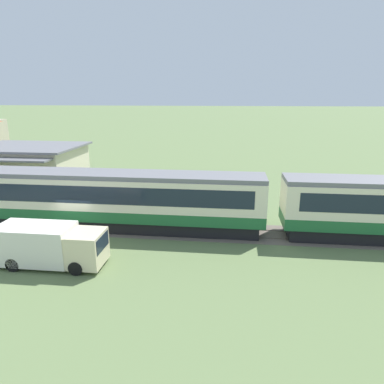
% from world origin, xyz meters
% --- Properties ---
extents(ground_plane, '(600.00, 600.00, 0.00)m').
position_xyz_m(ground_plane, '(0.00, 0.00, 0.00)').
color(ground_plane, '#607547').
extents(passenger_train, '(65.04, 3.01, 4.21)m').
position_xyz_m(passenger_train, '(3.11, 1.41, 2.34)').
color(passenger_train, '#1E6033').
rests_on(passenger_train, ground_plane).
extents(station_building, '(10.73, 9.26, 4.52)m').
position_xyz_m(station_building, '(-10.01, 11.12, 2.29)').
color(station_building, beige).
rests_on(station_building, ground_plane).
extents(delivery_truck_cream, '(6.14, 2.21, 2.38)m').
position_xyz_m(delivery_truck_cream, '(0.61, -4.60, 1.24)').
color(delivery_truck_cream, beige).
rests_on(delivery_truck_cream, ground_plane).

